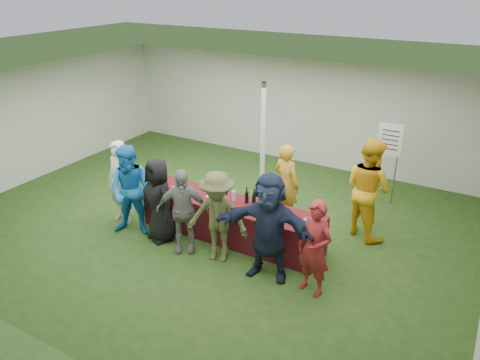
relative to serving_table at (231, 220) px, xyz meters
The scene contains 18 objects.
ground 0.79m from the serving_table, 154.06° to the left, with size 60.00×60.00×0.00m, color #284719.
tent 1.80m from the serving_table, 94.75° to the left, with size 10.00×10.00×10.00m.
serving_table is the anchor object (origin of this frame).
wine_bottles 0.76m from the serving_table, 13.19° to the left, with size 0.63×0.13×0.32m.
wine_glasses 1.05m from the serving_table, 163.75° to the right, with size 1.14×0.09×0.16m.
water_bottle 0.49m from the serving_table, 75.58° to the left, with size 0.07×0.07×0.23m.
bar_towel 1.66m from the serving_table, ahead, with size 0.25×0.18×0.03m, color white.
dump_bucket 1.74m from the serving_table, ahead, with size 0.24×0.24×0.18m, color slate.
wine_list_sign 3.78m from the serving_table, 54.61° to the left, with size 0.50×0.03×1.80m.
staff_pourer 1.33m from the serving_table, 59.01° to the left, with size 0.61×0.40×1.68m, color gold.
staff_back 2.64m from the serving_table, 32.96° to the left, with size 0.95×0.74×1.95m, color gold.
customer_0 2.35m from the serving_table, 166.43° to the right, with size 0.62×0.41×1.71m, color silver.
customer_1 1.95m from the serving_table, 155.49° to the right, with size 0.87×0.68×1.79m, color blue.
customer_2 1.40m from the serving_table, 148.13° to the right, with size 0.80×0.52×1.63m, color black.
customer_3 1.05m from the serving_table, 123.02° to the right, with size 0.94×0.39×1.60m, color gray.
customer_4 0.89m from the serving_table, 76.10° to the right, with size 1.08×0.62×1.67m, color #4D4E2B.
customer_5 1.49m from the serving_table, 32.72° to the right, with size 1.72×0.55×1.86m, color #19223B.
customer_6 2.16m from the serving_table, 21.38° to the right, with size 0.58×0.38×1.59m, color maroon.
Camera 1 is at (4.66, -6.95, 4.69)m, focal length 35.00 mm.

